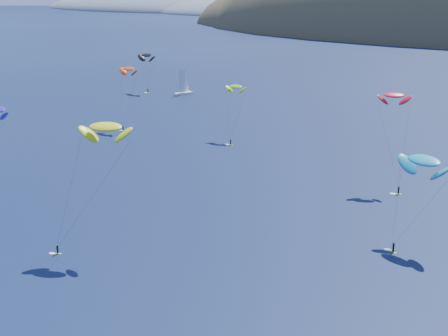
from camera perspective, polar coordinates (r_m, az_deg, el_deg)
name	(u,v)px	position (r m, az deg, el deg)	size (l,w,h in m)	color
headland	(180,12)	(929.07, -4.00, 14.08)	(460.00, 250.00, 60.00)	slate
sailboat	(184,92)	(267.92, -3.71, 6.94)	(10.01, 9.51, 11.96)	white
kitesurfer_1	(129,69)	(208.18, -8.73, 8.95)	(7.93, 8.23, 21.68)	#ACFA1B
kitesurfer_2	(105,127)	(114.23, -10.79, 3.70)	(11.93, 12.48, 25.58)	#ACFA1B
kitesurfer_3	(236,87)	(192.98, 1.08, 7.44)	(6.95, 10.57, 17.96)	#ACFA1B
kitesurfer_5	(424,161)	(121.47, 17.83, 0.65)	(11.57, 12.46, 19.07)	#ACFA1B
kitesurfer_9	(394,95)	(152.54, 15.32, 6.42)	(9.07, 9.58, 24.12)	#ACFA1B
kitesurfer_12	(147,55)	(273.32, -7.09, 10.20)	(10.05, 6.50, 18.45)	#ACFA1B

